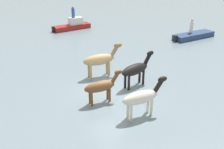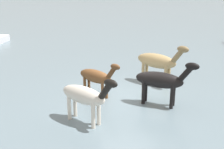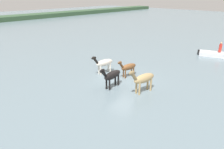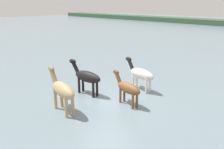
{
  "view_description": "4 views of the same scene",
  "coord_description": "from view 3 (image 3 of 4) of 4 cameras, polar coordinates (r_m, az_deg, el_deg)",
  "views": [
    {
      "loc": [
        7.3,
        11.09,
        7.19
      ],
      "look_at": [
        -0.18,
        -0.37,
        0.99
      ],
      "focal_mm": 43.13,
      "sensor_mm": 36.0,
      "label": 1
    },
    {
      "loc": [
        -5.27,
        10.19,
        4.9
      ],
      "look_at": [
        0.55,
        -0.03,
        0.96
      ],
      "focal_mm": 46.26,
      "sensor_mm": 36.0,
      "label": 2
    },
    {
      "loc": [
        -12.53,
        -10.56,
        7.16
      ],
      "look_at": [
        -0.8,
        0.7,
        0.66
      ],
      "focal_mm": 32.96,
      "sensor_mm": 36.0,
      "label": 3
    },
    {
      "loc": [
        8.79,
        -8.28,
        5.16
      ],
      "look_at": [
        -0.67,
        0.98,
        1.17
      ],
      "focal_mm": 38.55,
      "sensor_mm": 36.0,
      "label": 4
    }
  ],
  "objects": [
    {
      "name": "horse_mid_herd",
      "position": [
        19.27,
        -2.29,
        3.22
      ],
      "size": [
        2.42,
        0.77,
        1.87
      ],
      "rotation": [
        0.0,
        0.0,
        3.03
      ],
      "color": "silver",
      "rests_on": "ground_plane"
    },
    {
      "name": "horse_gray_outer",
      "position": [
        16.27,
        -0.05,
        -0.23
      ],
      "size": [
        2.49,
        0.76,
        1.92
      ],
      "rotation": [
        0.0,
        0.0,
        3.24
      ],
      "color": "black",
      "rests_on": "ground_plane"
    },
    {
      "name": "person_helmsman_aft",
      "position": [
        27.6,
        27.87,
        6.67
      ],
      "size": [
        0.32,
        0.32,
        1.19
      ],
      "color": "red",
      "rests_on": "boat_motor_center"
    },
    {
      "name": "ground_plane",
      "position": [
        17.89,
        3.38,
        -1.85
      ],
      "size": [
        161.32,
        161.32,
        0.0
      ],
      "primitive_type": "plane",
      "color": "slate"
    },
    {
      "name": "horse_dun_straggler",
      "position": [
        15.64,
        8.67,
        -1.17
      ],
      "size": [
        2.65,
        0.9,
        2.05
      ],
      "rotation": [
        0.0,
        0.0,
        2.99
      ],
      "color": "tan",
      "rests_on": "ground_plane"
    },
    {
      "name": "horse_dark_mare",
      "position": [
        18.55,
        4.47,
        2.06
      ],
      "size": [
        2.16,
        0.73,
        1.67
      ],
      "rotation": [
        0.0,
        0.0,
        3.0
      ],
      "color": "brown",
      "rests_on": "ground_plane"
    },
    {
      "name": "boat_motor_center",
      "position": [
        27.85,
        27.87,
        4.7
      ],
      "size": [
        2.91,
        4.99,
        0.74
      ],
      "rotation": [
        0.0,
        0.0,
        5.06
      ],
      "color": "silver",
      "rests_on": "ground_plane"
    }
  ]
}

